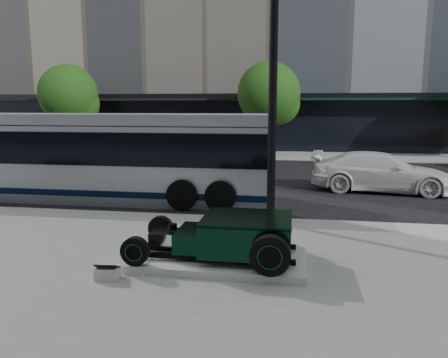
% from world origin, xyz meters
% --- Properties ---
extents(ground, '(120.00, 120.00, 0.00)m').
position_xyz_m(ground, '(0.00, 0.00, 0.00)').
color(ground, black).
rests_on(ground, ground).
extents(sidewalk_far, '(70.00, 4.00, 0.12)m').
position_xyz_m(sidewalk_far, '(0.00, 14.00, 0.06)').
color(sidewalk_far, gray).
rests_on(sidewalk_far, ground).
extents(street_trees, '(29.80, 3.80, 5.70)m').
position_xyz_m(street_trees, '(1.15, 13.07, 3.77)').
color(street_trees, black).
rests_on(street_trees, sidewalk_far).
extents(display_plinth, '(3.40, 1.80, 0.15)m').
position_xyz_m(display_plinth, '(1.23, -5.70, 0.20)').
color(display_plinth, silver).
rests_on(display_plinth, sidewalk_near).
extents(hot_rod, '(3.22, 2.00, 0.81)m').
position_xyz_m(hot_rod, '(1.56, -5.70, 0.70)').
color(hot_rod, black).
rests_on(hot_rod, display_plinth).
extents(info_plaque, '(0.43, 0.33, 0.31)m').
position_xyz_m(info_plaque, '(-0.62, -6.83, 0.24)').
color(info_plaque, silver).
rests_on(info_plaque, sidewalk_near).
extents(lamppost, '(0.40, 0.40, 7.23)m').
position_xyz_m(lamppost, '(2.06, -2.51, 3.46)').
color(lamppost, black).
rests_on(lamppost, sidewalk_near).
extents(transit_bus, '(12.12, 2.88, 2.92)m').
position_xyz_m(transit_bus, '(-4.12, 0.24, 1.49)').
color(transit_bus, '#B3B9BD').
rests_on(transit_bus, ground).
extents(white_sedan, '(5.29, 2.64, 1.48)m').
position_xyz_m(white_sedan, '(5.86, 3.08, 0.74)').
color(white_sedan, silver).
rests_on(white_sedan, ground).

